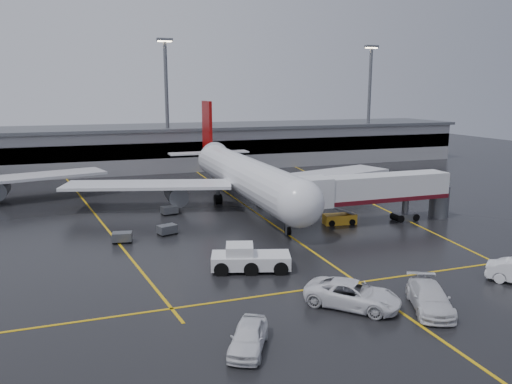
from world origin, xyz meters
name	(u,v)px	position (x,y,z in m)	size (l,w,h in m)	color
ground	(266,219)	(0.00, 0.00, 0.00)	(220.00, 220.00, 0.00)	black
apron_line_centre	(266,219)	(0.00, 0.00, 0.01)	(0.25, 90.00, 0.02)	gold
apron_line_stop	(358,282)	(0.00, -22.00, 0.01)	(60.00, 0.25, 0.02)	gold
apron_line_left	(95,214)	(-20.00, 10.00, 0.01)	(0.25, 70.00, 0.02)	gold
apron_line_right	(353,194)	(18.00, 10.00, 0.01)	(0.25, 70.00, 0.02)	gold
terminal	(187,146)	(0.00, 47.93, 4.32)	(122.00, 19.00, 8.60)	gray
light_mast_mid	(167,97)	(-5.00, 42.00, 14.47)	(3.00, 1.20, 25.45)	#595B60
light_mast_right	(369,96)	(40.00, 42.00, 14.47)	(3.00, 1.20, 25.45)	#595B60
main_airliner	(242,174)	(0.00, 9.70, 4.21)	(48.80, 45.60, 14.10)	silver
jet_bridge	(377,191)	(11.87, -6.00, 3.93)	(19.90, 3.40, 6.05)	silver
pushback_tractor	(249,260)	(-7.65, -16.23, 0.98)	(7.43, 4.73, 2.47)	silver
belt_loader	(340,219)	(7.65, -4.81, 0.60)	(4.03, 2.22, 2.44)	gold
service_van_a	(353,294)	(-2.82, -26.03, 0.97)	(3.22, 6.99, 1.94)	white
service_van_b	(430,298)	(2.22, -28.30, 0.91)	(2.54, 6.25, 1.81)	silver
service_van_d	(248,337)	(-12.02, -29.40, 0.85)	(2.01, 5.01, 1.71)	white
baggage_cart_a	(167,229)	(-12.65, -2.67, 0.63)	(2.31, 1.88, 1.12)	#595B60
baggage_cart_b	(122,237)	(-17.60, -4.06, 0.63)	(2.19, 1.61, 1.12)	#595B60
baggage_cart_c	(169,210)	(-10.88, 6.41, 0.63)	(2.23, 1.69, 1.12)	#595B60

